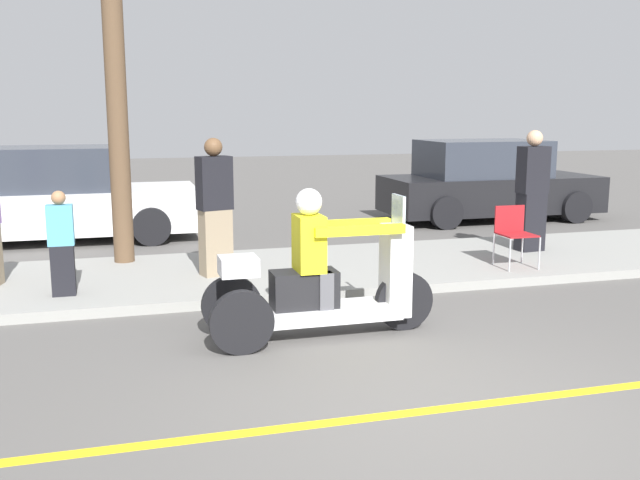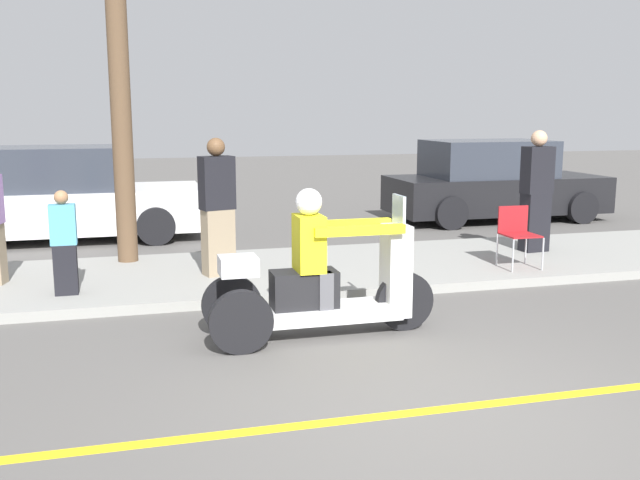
% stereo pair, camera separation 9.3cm
% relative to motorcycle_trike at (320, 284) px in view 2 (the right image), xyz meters
% --- Properties ---
extents(ground_plane, '(60.00, 60.00, 0.00)m').
position_rel_motorcycle_trike_xyz_m(ground_plane, '(0.39, -1.95, -0.54)').
color(ground_plane, '#565451').
extents(lane_stripe, '(24.00, 0.12, 0.01)m').
position_rel_motorcycle_trike_xyz_m(lane_stripe, '(0.00, -1.95, -0.53)').
color(lane_stripe, gold).
rests_on(lane_stripe, ground).
extents(sidewalk_strip, '(28.00, 2.80, 0.12)m').
position_rel_motorcycle_trike_xyz_m(sidewalk_strip, '(0.39, 2.65, -0.48)').
color(sidewalk_strip, gray).
rests_on(sidewalk_strip, ground).
extents(motorcycle_trike, '(2.34, 0.70, 1.49)m').
position_rel_motorcycle_trike_xyz_m(motorcycle_trike, '(0.00, 0.00, 0.00)').
color(motorcycle_trike, black).
rests_on(motorcycle_trike, ground).
extents(spectator_far_back, '(0.46, 0.30, 1.82)m').
position_rel_motorcycle_trike_xyz_m(spectator_far_back, '(4.12, 2.83, 0.46)').
color(spectator_far_back, black).
rests_on(spectator_far_back, sidewalk_strip).
extents(spectator_near_curb, '(0.29, 0.17, 1.21)m').
position_rel_motorcycle_trike_xyz_m(spectator_near_curb, '(-2.53, 1.93, 0.17)').
color(spectator_near_curb, black).
rests_on(spectator_near_curb, sidewalk_strip).
extents(spectator_with_child, '(0.47, 0.36, 1.77)m').
position_rel_motorcycle_trike_xyz_m(spectator_with_child, '(-0.70, 2.48, 0.44)').
color(spectator_with_child, gray).
rests_on(spectator_with_child, sidewalk_strip).
extents(folding_chair_set_back, '(0.47, 0.47, 0.82)m').
position_rel_motorcycle_trike_xyz_m(folding_chair_set_back, '(3.29, 1.93, 0.09)').
color(folding_chair_set_back, '#A5A8AD').
rests_on(folding_chair_set_back, sidewalk_strip).
extents(parked_car_lot_left, '(4.74, 2.04, 1.62)m').
position_rel_motorcycle_trike_xyz_m(parked_car_lot_left, '(-2.99, 6.39, 0.22)').
color(parked_car_lot_left, silver).
rests_on(parked_car_lot_left, ground).
extents(parked_car_lot_far, '(4.37, 2.01, 1.63)m').
position_rel_motorcycle_trike_xyz_m(parked_car_lot_far, '(5.43, 6.53, 0.22)').
color(parked_car_lot_far, black).
rests_on(parked_car_lot_far, ground).
extents(tree_trunk, '(0.28, 0.28, 3.59)m').
position_rel_motorcycle_trike_xyz_m(tree_trunk, '(-1.84, 3.68, 1.38)').
color(tree_trunk, brown).
rests_on(tree_trunk, sidewalk_strip).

